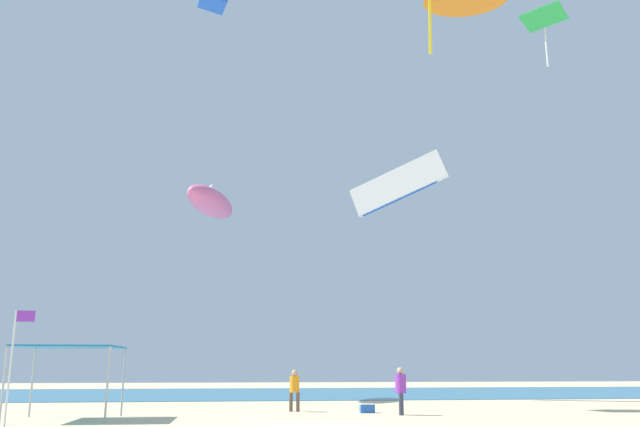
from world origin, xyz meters
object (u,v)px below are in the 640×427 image
Objects in this scene: person_leftmost at (295,387)px; kite_inflatable_pink at (211,202)px; cooler_box at (367,408)px; canopy_tent at (71,349)px; banner_flag at (14,355)px; person_near_tent at (401,387)px; kite_diamond_green at (544,20)px; kite_parafoil_white at (398,185)px.

person_leftmost is 15.37m from kite_inflatable_pink.
person_leftmost reaches higher than cooler_box.
canopy_tent is 2.75m from banner_flag.
person_near_tent is 18.39m from kite_inflatable_pink.
person_near_tent is at bearing -51.31° from cooler_box.
person_leftmost is 10.93m from banner_flag.
banner_flag is at bearing 52.77° from person_leftmost.
person_leftmost is 21.46m from kite_diamond_green.
kite_parafoil_white is at bearing 42.07° from banner_flag.
person_leftmost is 0.30× the size of kite_parafoil_white.
kite_inflatable_pink reaches higher than cooler_box.
kite_parafoil_white is 1.97× the size of kite_diamond_green.
kite_parafoil_white reaches higher than person_leftmost.
banner_flag is at bearing 146.61° from kite_diamond_green.
canopy_tent is 5.83× the size of cooler_box.
person_leftmost is 3.10m from cooler_box.
kite_inflatable_pink is at bearing 99.38° from kite_diamond_green.
canopy_tent is at bearing 42.32° from person_leftmost.
person_near_tent is at bearing 14.01° from banner_flag.
kite_parafoil_white is at bearing 3.76° from person_near_tent.
kite_inflatable_pink reaches higher than person_near_tent.
kite_parafoil_white is at bearing -106.18° from person_leftmost.
canopy_tent is 12.17m from person_near_tent.
kite_diamond_green is (16.50, -10.43, 7.22)m from kite_inflatable_pink.
cooler_box is 0.10× the size of kite_parafoil_white.
cooler_box is at bearing 20.83° from banner_flag.
canopy_tent is 8.90m from person_leftmost.
person_near_tent is at bearing 3.60° from canopy_tent.
kite_diamond_green reaches higher than canopy_tent.
kite_inflatable_pink is (-8.08, 12.91, 10.31)m from person_near_tent.
banner_flag is 24.02m from kite_parafoil_white.
person_near_tent is 0.30× the size of kite_inflatable_pink.
kite_inflatable_pink is at bearing -46.80° from person_leftmost.
kite_parafoil_white is (16.14, 14.57, 10.22)m from banner_flag.
banner_flag reaches higher than cooler_box.
kite_diamond_green is at bearing -158.15° from person_leftmost.
kite_diamond_green is at bearing 79.23° from kite_inflatable_pink.
kite_diamond_green is (21.57, 5.75, 16.43)m from banner_flag.
kite_parafoil_white reaches higher than cooler_box.
person_near_tent is 1.06× the size of person_leftmost.
banner_flag is 19.30m from kite_inflatable_pink.
banner_flag is at bearing 70.46° from kite_parafoil_white.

